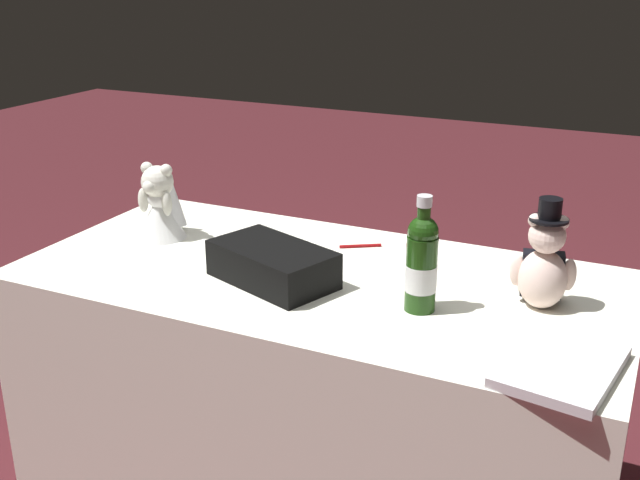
{
  "coord_description": "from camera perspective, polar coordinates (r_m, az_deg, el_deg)",
  "views": [
    {
      "loc": [
        -0.84,
        1.78,
        1.61
      ],
      "look_at": [
        0.0,
        0.0,
        0.88
      ],
      "focal_mm": 43.23,
      "sensor_mm": 36.0,
      "label": 1
    }
  ],
  "objects": [
    {
      "name": "reception_table",
      "position": [
        2.32,
        -0.0,
        -11.39
      ],
      "size": [
        1.68,
        0.82,
        0.78
      ],
      "primitive_type": "cube",
      "color": "white",
      "rests_on": "ground_plane"
    },
    {
      "name": "gift_case_black",
      "position": [
        2.08,
        -3.53,
        -1.8
      ],
      "size": [
        0.38,
        0.3,
        0.1
      ],
      "color": "black",
      "rests_on": "reception_table"
    },
    {
      "name": "teddy_bear_groom",
      "position": [
        1.99,
        16.22,
        -1.83
      ],
      "size": [
        0.16,
        0.15,
        0.29
      ],
      "color": "beige",
      "rests_on": "reception_table"
    },
    {
      "name": "champagne_bottle",
      "position": [
        1.9,
        7.53,
        -1.66
      ],
      "size": [
        0.08,
        0.08,
        0.3
      ],
      "color": "#1A3B0F",
      "rests_on": "reception_table"
    },
    {
      "name": "signing_pen",
      "position": [
        2.33,
        2.88,
        -0.44
      ],
      "size": [
        0.12,
        0.08,
        0.01
      ],
      "color": "maroon",
      "rests_on": "reception_table"
    },
    {
      "name": "teddy_bear_bride",
      "position": [
        2.45,
        -11.61,
        2.61
      ],
      "size": [
        0.16,
        0.21,
        0.24
      ],
      "color": "white",
      "rests_on": "reception_table"
    },
    {
      "name": "guestbook",
      "position": [
        1.73,
        17.4,
        -8.95
      ],
      "size": [
        0.26,
        0.33,
        0.02
      ],
      "primitive_type": "cube",
      "rotation": [
        0.0,
        0.0,
        -0.15
      ],
      "color": "white",
      "rests_on": "reception_table"
    }
  ]
}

